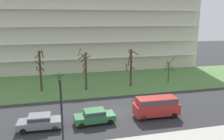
# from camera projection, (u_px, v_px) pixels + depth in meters

# --- Properties ---
(ground) EXTENTS (160.00, 160.00, 0.00)m
(ground) POSITION_uv_depth(u_px,v_px,m) (118.00, 113.00, 27.47)
(ground) COLOR #2D2D30
(grass_lawn_strip) EXTENTS (80.00, 16.00, 0.08)m
(grass_lawn_strip) POSITION_uv_depth(u_px,v_px,m) (98.00, 83.00, 40.73)
(grass_lawn_strip) COLOR #547F42
(grass_lawn_strip) RESTS_ON ground
(apartment_building) EXTENTS (50.45, 12.78, 19.68)m
(apartment_building) POSITION_uv_depth(u_px,v_px,m) (87.00, 25.00, 51.78)
(apartment_building) COLOR beige
(apartment_building) RESTS_ON ground
(tree_far_left) EXTENTS (1.38, 1.41, 6.77)m
(tree_far_left) POSITION_uv_depth(u_px,v_px,m) (40.00, 70.00, 34.93)
(tree_far_left) COLOR #423023
(tree_far_left) RESTS_ON ground
(tree_left) EXTENTS (2.20, 1.97, 6.72)m
(tree_left) POSITION_uv_depth(u_px,v_px,m) (85.00, 69.00, 35.73)
(tree_left) COLOR #4C3828
(tree_left) RESTS_ON ground
(tree_center) EXTENTS (2.02, 2.02, 6.55)m
(tree_center) POSITION_uv_depth(u_px,v_px,m) (131.00, 66.00, 37.73)
(tree_center) COLOR #4C3828
(tree_center) RESTS_ON ground
(tree_right) EXTENTS (1.76, 1.99, 4.82)m
(tree_right) POSITION_uv_depth(u_px,v_px,m) (169.00, 70.00, 40.24)
(tree_right) COLOR brown
(tree_right) RESTS_ON ground
(sedan_gray_near_left) EXTENTS (4.47, 1.98, 1.57)m
(sedan_gray_near_left) POSITION_uv_depth(u_px,v_px,m) (40.00, 121.00, 23.31)
(sedan_gray_near_left) COLOR slate
(sedan_gray_near_left) RESTS_ON ground
(sedan_green_center_left) EXTENTS (4.47, 1.98, 1.57)m
(sedan_green_center_left) POSITION_uv_depth(u_px,v_px,m) (95.00, 116.00, 24.63)
(sedan_green_center_left) COLOR #2D6B3D
(sedan_green_center_left) RESTS_ON ground
(van_red_center_right) EXTENTS (5.26, 2.15, 2.36)m
(van_red_center_right) POSITION_uv_depth(u_px,v_px,m) (156.00, 106.00, 26.19)
(van_red_center_right) COLOR #B22828
(van_red_center_right) RESTS_ON ground
(traffic_signal_mast) EXTENTS (0.90, 4.33, 6.35)m
(traffic_signal_mast) POSITION_uv_depth(u_px,v_px,m) (61.00, 99.00, 20.04)
(traffic_signal_mast) COLOR black
(traffic_signal_mast) RESTS_ON ground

